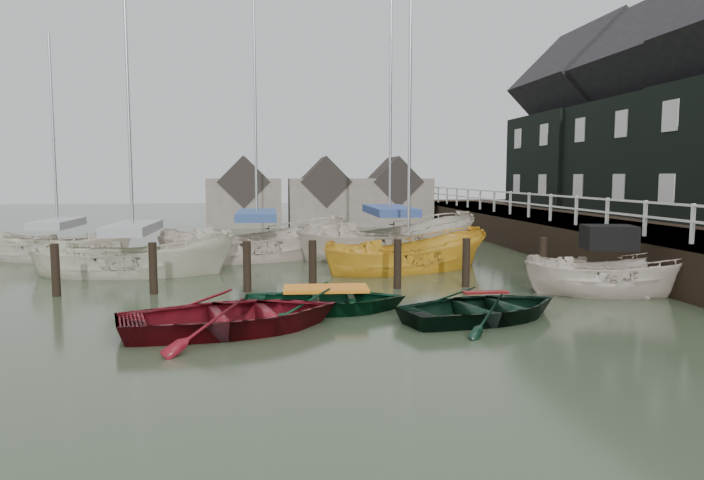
{
  "coord_description": "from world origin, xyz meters",
  "views": [
    {
      "loc": [
        -2.28,
        -14.23,
        3.19
      ],
      "look_at": [
        -0.1,
        2.96,
        1.4
      ],
      "focal_mm": 32.0,
      "sensor_mm": 36.0,
      "label": 1
    }
  ],
  "objects": [
    {
      "name": "sailboat_d",
      "position": [
        2.34,
        10.24,
        0.06
      ],
      "size": [
        8.47,
        5.29,
        12.85
      ],
      "rotation": [
        0.0,
        0.0,
        1.89
      ],
      "color": "beige",
      "rests_on": "ground"
    },
    {
      "name": "sailboat_b",
      "position": [
        -2.88,
        9.83,
        0.06
      ],
      "size": [
        7.86,
        4.85,
        12.37
      ],
      "rotation": [
        0.0,
        0.0,
        1.88
      ],
      "color": "beige",
      "rests_on": "ground"
    },
    {
      "name": "motorboat",
      "position": [
        6.7,
        1.36,
        0.09
      ],
      "size": [
        4.85,
        2.61,
        2.74
      ],
      "rotation": [
        0.0,
        0.0,
        1.37
      ],
      "color": "beige",
      "rests_on": "ground"
    },
    {
      "name": "land_strip",
      "position": [
        15.0,
        10.0,
        0.0
      ],
      "size": [
        14.0,
        38.0,
        1.5
      ],
      "primitive_type": "cube",
      "color": "black",
      "rests_on": "ground"
    },
    {
      "name": "rowboat_dkgreen",
      "position": [
        2.36,
        -1.07,
        0.0
      ],
      "size": [
        4.63,
        3.9,
        0.82
      ],
      "primitive_type": "imported",
      "rotation": [
        0.0,
        0.0,
        1.88
      ],
      "color": "black",
      "rests_on": "ground"
    },
    {
      "name": "sailboat_e",
      "position": [
        -10.36,
        10.57,
        0.06
      ],
      "size": [
        6.28,
        3.42,
        9.52
      ],
      "rotation": [
        0.0,
        0.0,
        1.36
      ],
      "color": "beige",
      "rests_on": "ground"
    },
    {
      "name": "rowboat_red",
      "position": [
        -3.11,
        -1.41,
        0.0
      ],
      "size": [
        5.21,
        4.28,
        0.94
      ],
      "primitive_type": "imported",
      "rotation": [
        0.0,
        0.0,
        1.83
      ],
      "color": "#600D16",
      "rests_on": "ground"
    },
    {
      "name": "mooring_pilings",
      "position": [
        -1.11,
        3.0,
        0.5
      ],
      "size": [
        13.72,
        0.22,
        1.8
      ],
      "color": "black",
      "rests_on": "ground"
    },
    {
      "name": "sailboat_c",
      "position": [
        2.27,
        6.46,
        0.01
      ],
      "size": [
        6.79,
        4.49,
        11.11
      ],
      "rotation": [
        0.0,
        0.0,
        1.93
      ],
      "color": "gold",
      "rests_on": "ground"
    },
    {
      "name": "sailboat_a",
      "position": [
        -6.76,
        6.59,
        0.06
      ],
      "size": [
        6.6,
        2.71,
        11.86
      ],
      "rotation": [
        0.0,
        0.0,
        1.53
      ],
      "color": "beige",
      "rests_on": "ground"
    },
    {
      "name": "rowboat_green",
      "position": [
        -1.06,
        0.26,
        0.0
      ],
      "size": [
        3.93,
        2.89,
        0.79
      ],
      "primitive_type": "imported",
      "rotation": [
        0.0,
        0.0,
        1.53
      ],
      "color": "#08301C",
      "rests_on": "ground"
    },
    {
      "name": "ground",
      "position": [
        0.0,
        0.0,
        0.0
      ],
      "size": [
        120.0,
        120.0,
        0.0
      ],
      "primitive_type": "plane",
      "color": "#2B3622",
      "rests_on": "ground"
    },
    {
      "name": "far_sheds",
      "position": [
        0.83,
        26.0,
        1.86
      ],
      "size": [
        14.0,
        4.08,
        4.39
      ],
      "color": "#665B51",
      "rests_on": "ground"
    },
    {
      "name": "pier",
      "position": [
        9.48,
        10.0,
        0.71
      ],
      "size": [
        3.04,
        32.0,
        2.7
      ],
      "color": "black",
      "rests_on": "ground"
    }
  ]
}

